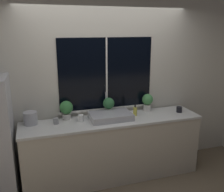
% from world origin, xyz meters
% --- Properties ---
extents(ground_plane, '(14.00, 14.00, 0.00)m').
position_xyz_m(ground_plane, '(0.00, 0.00, 0.00)').
color(ground_plane, brown).
extents(wall_back, '(8.00, 0.09, 2.70)m').
position_xyz_m(wall_back, '(0.00, 0.63, 1.35)').
color(wall_back, beige).
rests_on(wall_back, ground_plane).
extents(wall_right, '(0.06, 7.00, 2.70)m').
position_xyz_m(wall_right, '(2.36, 1.50, 1.35)').
color(wall_right, beige).
rests_on(wall_right, ground_plane).
extents(counter, '(2.61, 0.58, 0.93)m').
position_xyz_m(counter, '(0.00, 0.28, 0.47)').
color(counter, beige).
rests_on(counter, ground_plane).
extents(sink, '(0.60, 0.43, 0.35)m').
position_xyz_m(sink, '(-0.03, 0.30, 0.98)').
color(sink, '#ADADB2').
rests_on(sink, counter).
extents(potted_plant_left, '(0.19, 0.19, 0.27)m').
position_xyz_m(potted_plant_left, '(-0.63, 0.49, 1.09)').
color(potted_plant_left, silver).
rests_on(potted_plant_left, counter).
extents(potted_plant_center, '(0.17, 0.17, 0.27)m').
position_xyz_m(potted_plant_center, '(-0.00, 0.49, 1.09)').
color(potted_plant_center, silver).
rests_on(potted_plant_center, counter).
extents(potted_plant_right, '(0.17, 0.17, 0.27)m').
position_xyz_m(potted_plant_right, '(0.64, 0.49, 1.08)').
color(potted_plant_right, silver).
rests_on(potted_plant_right, counter).
extents(soap_bottle, '(0.06, 0.06, 0.17)m').
position_xyz_m(soap_bottle, '(0.37, 0.33, 1.00)').
color(soap_bottle, '#DBD14C').
rests_on(soap_bottle, counter).
extents(mug_black, '(0.09, 0.09, 0.09)m').
position_xyz_m(mug_black, '(1.09, 0.27, 0.97)').
color(mug_black, black).
rests_on(mug_black, counter).
extents(mug_white, '(0.08, 0.08, 0.10)m').
position_xyz_m(mug_white, '(-0.46, 0.34, 0.98)').
color(mug_white, white).
rests_on(mug_white, counter).
extents(mug_grey, '(0.07, 0.07, 0.08)m').
position_xyz_m(mug_grey, '(-0.80, 0.35, 0.97)').
color(mug_grey, gray).
rests_on(mug_grey, counter).
extents(kettle, '(0.18, 0.18, 0.20)m').
position_xyz_m(kettle, '(-1.13, 0.44, 1.02)').
color(kettle, '#B2B2B7').
rests_on(kettle, counter).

